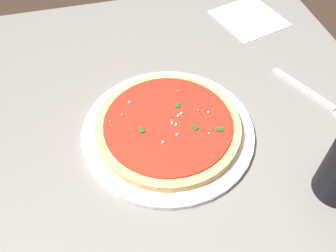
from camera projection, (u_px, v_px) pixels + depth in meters
restaurant_table at (158, 159)px, 0.81m from camera, size 0.85×0.93×0.74m
serving_plate at (168, 131)px, 0.67m from camera, size 0.32×0.32×0.01m
pizza at (168, 126)px, 0.66m from camera, size 0.26×0.26×0.02m
napkin_folded_right at (249, 18)px, 0.90m from camera, size 0.19×0.18×0.00m
fork at (317, 98)px, 0.73m from camera, size 0.18×0.10×0.00m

